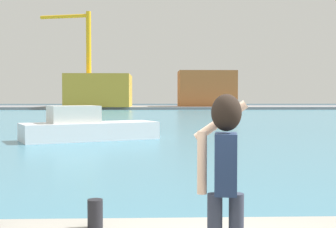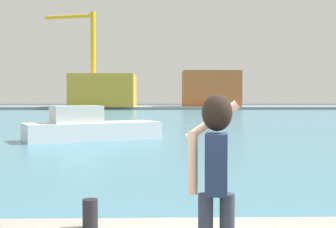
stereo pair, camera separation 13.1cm
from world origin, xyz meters
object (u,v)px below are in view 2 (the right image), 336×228
object	(u,v)px
harbor_bollard	(90,214)
boat_moored	(90,128)
warehouse_left	(104,91)
warehouse_right	(211,89)
person_photographer	(215,167)
port_crane	(88,50)

from	to	relation	value
harbor_bollard	boat_moored	world-z (taller)	boat_moored
boat_moored	warehouse_left	size ratio (longest dim) A/B	0.60
warehouse_left	warehouse_right	bearing A→B (deg)	5.48
person_photographer	boat_moored	size ratio (longest dim) A/B	0.22
warehouse_left	warehouse_right	world-z (taller)	warehouse_right
port_crane	warehouse_right	bearing A→B (deg)	6.57
warehouse_right	person_photographer	bearing A→B (deg)	-96.65
warehouse_left	warehouse_right	distance (m)	22.04
warehouse_right	port_crane	size ratio (longest dim) A/B	0.62
person_photographer	warehouse_left	size ratio (longest dim) A/B	0.13
person_photographer	harbor_bollard	world-z (taller)	person_photographer
boat_moored	warehouse_right	size ratio (longest dim) A/B	0.67
person_photographer	warehouse_right	distance (m)	90.98
boat_moored	person_photographer	bearing A→B (deg)	-103.23
warehouse_left	harbor_bollard	bearing A→B (deg)	-83.42
harbor_bollard	boat_moored	size ratio (longest dim) A/B	0.05
warehouse_right	port_crane	distance (m)	26.30
warehouse_right	warehouse_left	bearing A→B (deg)	-174.52
boat_moored	warehouse_left	bearing A→B (deg)	71.25
person_photographer	boat_moored	world-z (taller)	person_photographer
boat_moored	warehouse_right	distance (m)	70.77
warehouse_left	port_crane	bearing A→B (deg)	-165.84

